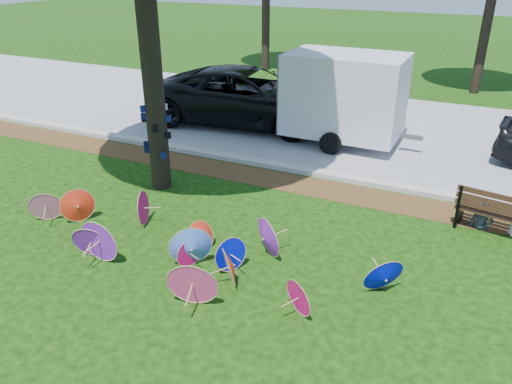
# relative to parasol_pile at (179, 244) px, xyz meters

# --- Properties ---
(ground) EXTENTS (90.00, 90.00, 0.00)m
(ground) POSITION_rel_parasol_pile_xyz_m (0.31, -0.61, -0.35)
(ground) COLOR black
(ground) RESTS_ON ground
(mulch_strip) EXTENTS (90.00, 1.00, 0.01)m
(mulch_strip) POSITION_rel_parasol_pile_xyz_m (0.31, 3.89, -0.35)
(mulch_strip) COLOR #472D16
(mulch_strip) RESTS_ON ground
(curb) EXTENTS (90.00, 0.30, 0.12)m
(curb) POSITION_rel_parasol_pile_xyz_m (0.31, 4.59, -0.29)
(curb) COLOR #B7B5AD
(curb) RESTS_ON ground
(street) EXTENTS (90.00, 8.00, 0.01)m
(street) POSITION_rel_parasol_pile_xyz_m (0.31, 8.74, -0.35)
(street) COLOR gray
(street) RESTS_ON ground
(parasol_pile) EXTENTS (7.31, 2.33, 0.81)m
(parasol_pile) POSITION_rel_parasol_pile_xyz_m (0.00, 0.00, 0.00)
(parasol_pile) COLOR #DA0E66
(parasol_pile) RESTS_ON ground
(black_van) EXTENTS (6.41, 3.50, 1.70)m
(black_van) POSITION_rel_parasol_pile_xyz_m (-2.38, 7.60, 0.50)
(black_van) COLOR black
(black_van) RESTS_ON ground
(cargo_trailer) EXTENTS (3.12, 1.99, 2.77)m
(cargo_trailer) POSITION_rel_parasol_pile_xyz_m (0.80, 7.09, 1.04)
(cargo_trailer) COLOR silver
(cargo_trailer) RESTS_ON ground
(park_bench) EXTENTS (1.82, 0.96, 0.90)m
(park_bench) POSITION_rel_parasol_pile_xyz_m (5.02, 3.43, 0.10)
(park_bench) COLOR black
(park_bench) RESTS_ON ground
(person_left) EXTENTS (0.46, 0.34, 1.18)m
(person_left) POSITION_rel_parasol_pile_xyz_m (4.67, 3.48, 0.24)
(person_left) COLOR #353A48
(person_left) RESTS_ON ground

